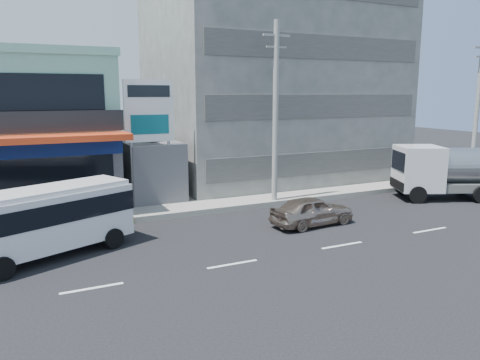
# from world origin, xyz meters

# --- Properties ---
(ground) EXTENTS (120.00, 120.00, 0.00)m
(ground) POSITION_xyz_m (0.00, 0.00, 0.00)
(ground) COLOR black
(ground) RESTS_ON ground
(sidewalk) EXTENTS (70.00, 5.00, 0.30)m
(sidewalk) POSITION_xyz_m (5.00, 9.50, 0.15)
(sidewalk) COLOR gray
(sidewalk) RESTS_ON ground
(concrete_building) EXTENTS (16.00, 12.00, 14.00)m
(concrete_building) POSITION_xyz_m (10.00, 15.00, 7.00)
(concrete_building) COLOR gray
(concrete_building) RESTS_ON ground
(gap_structure) EXTENTS (3.00, 6.00, 3.50)m
(gap_structure) POSITION_xyz_m (0.00, 12.00, 1.75)
(gap_structure) COLOR #3F3F43
(gap_structure) RESTS_ON ground
(satellite_dish) EXTENTS (1.50, 1.50, 0.15)m
(satellite_dish) POSITION_xyz_m (0.00, 11.00, 3.58)
(satellite_dish) COLOR slate
(satellite_dish) RESTS_ON gap_structure
(billboard) EXTENTS (2.60, 0.18, 6.90)m
(billboard) POSITION_xyz_m (-0.50, 9.20, 4.93)
(billboard) COLOR gray
(billboard) RESTS_ON ground
(utility_pole_near) EXTENTS (1.60, 0.30, 10.00)m
(utility_pole_near) POSITION_xyz_m (6.00, 7.40, 5.15)
(utility_pole_near) COLOR #999993
(utility_pole_near) RESTS_ON ground
(utility_pole_far) EXTENTS (1.60, 0.30, 10.00)m
(utility_pole_far) POSITION_xyz_m (22.00, 7.40, 5.15)
(utility_pole_far) COLOR #999993
(utility_pole_far) RESTS_ON ground
(minibus) EXTENTS (6.73, 4.45, 2.70)m
(minibus) POSITION_xyz_m (-5.99, 3.79, 1.61)
(minibus) COLOR silver
(minibus) RESTS_ON ground
(sedan) EXTENTS (4.26, 1.96, 1.41)m
(sedan) POSITION_xyz_m (5.58, 3.07, 0.71)
(sedan) COLOR tan
(sedan) RESTS_ON ground
(tanker_truck) EXTENTS (8.21, 5.43, 3.14)m
(tanker_truck) POSITION_xyz_m (16.63, 4.06, 1.69)
(tanker_truck) COLOR silver
(tanker_truck) RESTS_ON ground
(motorcycle_rider) EXTENTS (1.90, 0.75, 2.39)m
(motorcycle_rider) POSITION_xyz_m (-4.16, 4.61, 0.79)
(motorcycle_rider) COLOR #56130C
(motorcycle_rider) RESTS_ON ground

